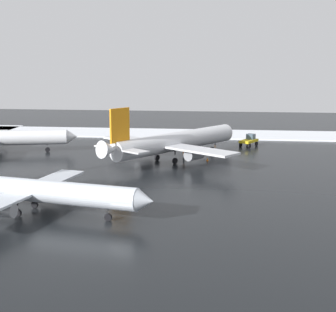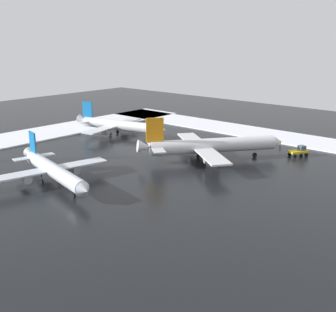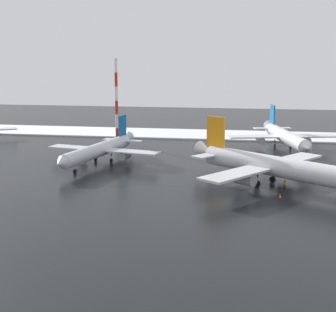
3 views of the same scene
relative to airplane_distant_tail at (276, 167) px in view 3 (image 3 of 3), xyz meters
The scene contains 9 objects.
ground_plane 36.02m from the airplane_distant_tail, ahead, with size 240.00×240.00×0.00m, color black.
snow_bank_far 63.17m from the airplane_distant_tail, 55.42° to the right, with size 152.00×16.00×0.33m, color white.
airplane_distant_tail is the anchor object (origin of this frame).
airplane_foreground_jet 35.18m from the airplane_distant_tail, 20.85° to the right, with size 23.21×27.74×8.29m.
airplane_parked_starboard 34.33m from the airplane_distant_tail, 95.45° to the right, with size 24.59×29.32×8.80m.
ground_crew_near_tug 3.18m from the airplane_distant_tail, 127.31° to the left, with size 0.36×0.36×1.71m.
antenna_mast 53.05m from the airplane_distant_tail, 46.56° to the right, with size 0.70×0.70×19.88m.
traffic_cone_near_nose 6.70m from the airplane_distant_tail, 94.08° to the left, with size 0.36×0.36×0.55m, color orange.
traffic_cone_mid_line 7.96m from the airplane_distant_tail, 147.81° to the right, with size 0.36×0.36×0.55m, color orange.
Camera 3 is at (-31.96, 82.80, 20.70)m, focal length 55.00 mm.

